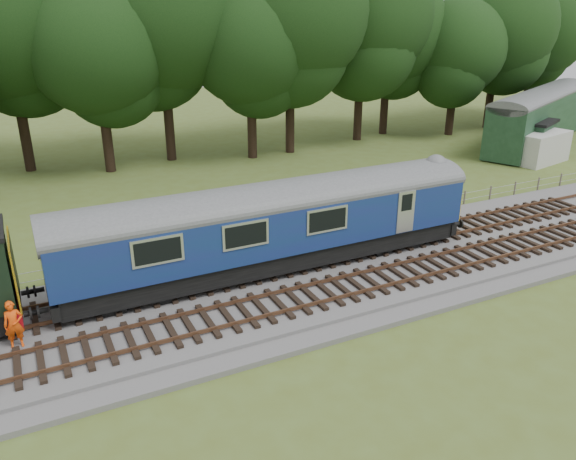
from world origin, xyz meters
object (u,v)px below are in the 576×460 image
parked_coach (540,114)px  worker (14,324)px  dmu_railcar (273,219)px  caravan (541,147)px

parked_coach → worker: bearing=174.7°
dmu_railcar → caravan: bearing=17.9°
caravan → dmu_railcar: bearing=-173.8°
parked_coach → caravan: parked_coach is taller
dmu_railcar → parked_coach: 33.03m
dmu_railcar → caravan: 27.06m
dmu_railcar → parked_coach: bearing=22.7°
caravan → worker: bearing=-176.2°
dmu_railcar → caravan: size_ratio=3.92×
worker → dmu_railcar: bearing=7.7°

